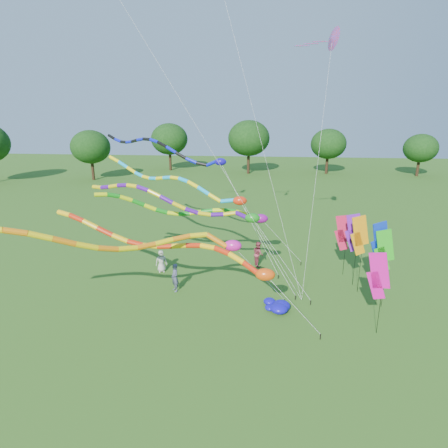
# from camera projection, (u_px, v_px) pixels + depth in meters

# --- Properties ---
(ground) EXTENTS (160.00, 160.00, 0.00)m
(ground) POSITION_uv_depth(u_px,v_px,m) (257.00, 342.00, 18.09)
(ground) COLOR #245717
(ground) RESTS_ON ground
(tree_ring) EXTENTS (121.11, 114.83, 9.58)m
(tree_ring) POSITION_uv_depth(u_px,v_px,m) (324.00, 235.00, 16.72)
(tree_ring) COLOR #382314
(tree_ring) RESTS_ON ground
(tube_kite_red) EXTENTS (14.26, 3.13, 5.94)m
(tube_kite_red) POSITION_uv_depth(u_px,v_px,m) (184.00, 250.00, 19.65)
(tube_kite_red) COLOR black
(tube_kite_red) RESTS_ON ground
(tube_kite_orange) EXTENTS (14.45, 6.83, 6.82)m
(tube_kite_orange) POSITION_uv_depth(u_px,v_px,m) (137.00, 241.00, 17.93)
(tube_kite_orange) COLOR black
(tube_kite_orange) RESTS_ON ground
(tube_kite_purple) EXTENTS (13.56, 2.90, 7.14)m
(tube_kite_purple) POSITION_uv_depth(u_px,v_px,m) (188.00, 204.00, 21.95)
(tube_kite_purple) COLOR black
(tube_kite_purple) RESTS_ON ground
(tube_kite_blue) EXTENTS (13.44, 6.51, 9.52)m
(tube_kite_blue) POSITION_uv_depth(u_px,v_px,m) (171.00, 151.00, 26.56)
(tube_kite_blue) COLOR black
(tube_kite_blue) RESTS_ON ground
(tube_kite_cyan) EXTENTS (13.03, 6.23, 8.13)m
(tube_kite_cyan) POSITION_uv_depth(u_px,v_px,m) (184.00, 185.00, 24.03)
(tube_kite_cyan) COLOR black
(tube_kite_cyan) RESTS_ON ground
(tube_kite_green) EXTENTS (13.30, 3.51, 6.37)m
(tube_kite_green) POSITION_uv_depth(u_px,v_px,m) (205.00, 211.00, 25.03)
(tube_kite_green) COLOR black
(tube_kite_green) RESTS_ON ground
(delta_kite_high_c) EXTENTS (3.07, 6.53, 16.00)m
(delta_kite_high_c) POSITION_uv_depth(u_px,v_px,m) (332.00, 39.00, 22.61)
(delta_kite_high_c) COLOR black
(delta_kite_high_c) RESTS_ON ground
(banner_pole_red) EXTENTS (1.13, 0.44, 4.23)m
(banner_pole_red) POSITION_uv_depth(u_px,v_px,m) (343.00, 233.00, 24.88)
(banner_pole_red) COLOR black
(banner_pole_red) RESTS_ON ground
(banner_pole_orange) EXTENTS (1.16, 0.24, 4.94)m
(banner_pole_orange) POSITION_uv_depth(u_px,v_px,m) (359.00, 236.00, 22.07)
(banner_pole_orange) COLOR black
(banner_pole_orange) RESTS_ON ground
(banner_pole_magenta_a) EXTENTS (1.09, 0.56, 4.33)m
(banner_pole_magenta_a) POSITION_uv_depth(u_px,v_px,m) (378.00, 276.00, 18.07)
(banner_pole_magenta_a) COLOR black
(banner_pole_magenta_a) RESTS_ON ground
(banner_pole_green) EXTENTS (1.16, 0.11, 4.67)m
(banner_pole_green) POSITION_uv_depth(u_px,v_px,m) (384.00, 251.00, 20.43)
(banner_pole_green) COLOR black
(banner_pole_green) RESTS_ON ground
(banner_pole_blue_b) EXTENTS (1.13, 0.43, 5.03)m
(banner_pole_blue_b) POSITION_uv_depth(u_px,v_px,m) (380.00, 243.00, 20.58)
(banner_pole_blue_b) COLOR black
(banner_pole_blue_b) RESTS_ON ground
(banner_pole_violet) EXTENTS (1.16, 0.12, 4.77)m
(banner_pole_violet) POSITION_uv_depth(u_px,v_px,m) (354.00, 233.00, 23.14)
(banner_pole_violet) COLOR black
(banner_pole_violet) RESTS_ON ground
(blue_nylon_heap) EXTENTS (1.56, 1.42, 0.50)m
(blue_nylon_heap) POSITION_uv_depth(u_px,v_px,m) (276.00, 303.00, 21.30)
(blue_nylon_heap) COLOR #130DB5
(blue_nylon_heap) RESTS_ON ground
(person_a) EXTENTS (0.88, 0.70, 1.56)m
(person_a) POSITION_uv_depth(u_px,v_px,m) (161.00, 261.00, 25.88)
(person_a) COLOR #BBB4A9
(person_a) RESTS_ON ground
(person_b) EXTENTS (0.73, 0.78, 1.78)m
(person_b) POSITION_uv_depth(u_px,v_px,m) (175.00, 278.00, 23.03)
(person_b) COLOR #444760
(person_b) RESTS_ON ground
(person_c) EXTENTS (0.94, 1.05, 1.81)m
(person_c) POSITION_uv_depth(u_px,v_px,m) (258.00, 254.00, 26.88)
(person_c) COLOR #983743
(person_c) RESTS_ON ground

